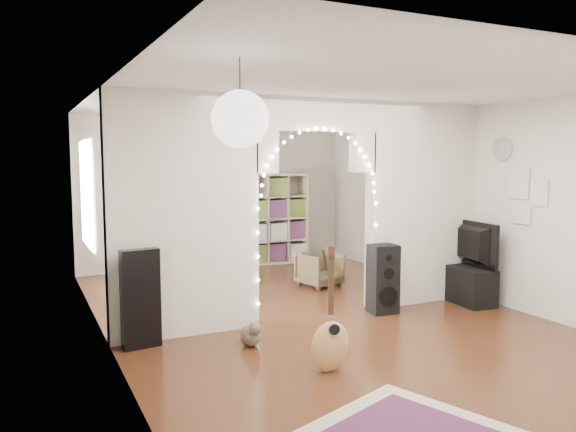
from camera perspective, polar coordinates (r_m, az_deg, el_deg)
name	(u,v)px	position (r m, az deg, el deg)	size (l,w,h in m)	color
floor	(315,316)	(7.18, 2.72, -10.08)	(7.50, 7.50, 0.00)	black
ceiling	(316,98)	(6.94, 2.84, 11.88)	(5.00, 7.50, 0.02)	white
wall_back	(217,192)	(10.37, -7.19, 2.42)	(5.00, 0.02, 2.70)	silver
wall_left	(104,219)	(6.14, -18.15, -0.27)	(0.02, 7.50, 2.70)	silver
wall_right	(469,202)	(8.41, 17.91, 1.36)	(0.02, 7.50, 2.70)	silver
divider_wall	(315,203)	(6.92, 2.78, 1.32)	(5.00, 0.20, 2.70)	silver
fairy_lights	(320,194)	(6.80, 3.31, 2.29)	(1.64, 0.04, 1.60)	#FFEABF
window	(87,194)	(7.92, -19.73, 2.11)	(0.04, 1.20, 1.40)	white
wall_clock	(503,149)	(7.95, 20.98, 6.41)	(0.31, 0.31, 0.03)	white
picture_frames	(525,196)	(7.70, 22.98, 1.88)	(0.02, 0.50, 0.70)	white
paper_lantern	(240,119)	(3.93, -4.87, 9.78)	(0.40, 0.40, 0.40)	white
ceiling_fan	(253,130)	(8.72, -3.56, 8.69)	(1.10, 1.10, 0.30)	gold
guitar_case	(141,299)	(6.09, -14.75, -8.14)	(0.40, 0.13, 1.04)	black
acoustic_guitar	(331,326)	(5.29, 4.35, -11.06)	(0.42, 0.21, 1.00)	#BF844C
tabby_cat	(251,334)	(6.06, -3.75, -11.89)	(0.21, 0.47, 0.31)	brown
floor_speaker	(383,279)	(7.31, 9.62, -6.34)	(0.37, 0.34, 0.88)	black
media_console	(463,283)	(8.19, 17.34, -6.54)	(0.40, 1.00, 0.50)	black
tv	(464,243)	(8.09, 17.47, -2.66)	(1.07, 0.14, 0.62)	black
bookcase	(265,219)	(10.48, -2.38, -0.28)	(1.65, 0.42, 1.69)	beige
dining_table	(196,240)	(8.99, -9.35, -2.44)	(1.33, 1.01, 0.76)	olive
flower_vase	(196,230)	(8.97, -9.37, -1.37)	(0.18, 0.18, 0.19)	white
dining_chair_left	(222,283)	(7.97, -6.77, -6.78)	(0.49, 0.51, 0.46)	#4C3D26
dining_chair_right	(320,269)	(8.71, 3.27, -5.42)	(0.57, 0.58, 0.53)	#4C3D26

